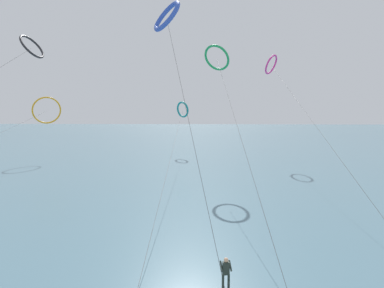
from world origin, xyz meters
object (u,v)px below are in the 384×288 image
object	(u,v)px
kite_magenta	(271,65)
surfer_ivory	(226,277)
kite_charcoal	(32,47)
kite_amber	(46,110)
kite_teal	(183,110)
kite_emerald	(217,58)
kite_cobalt	(167,17)

from	to	relation	value
kite_magenta	surfer_ivory	bearing A→B (deg)	19.07
surfer_ivory	kite_charcoal	xyz separation A→B (m)	(-23.66, 27.18, 16.26)
kite_amber	kite_teal	bearing A→B (deg)	163.72
kite_emerald	kite_amber	xyz separation A→B (m)	(-29.00, 11.92, -6.79)
kite_cobalt	kite_teal	bearing A→B (deg)	146.79
kite_emerald	kite_magenta	world-z (taller)	kite_magenta
kite_amber	kite_magenta	bearing A→B (deg)	148.39
kite_emerald	kite_teal	distance (m)	22.66
kite_amber	kite_magenta	xyz separation A→B (m)	(39.32, 4.01, 8.12)
kite_charcoal	kite_teal	xyz separation A→B (m)	(18.25, 21.69, -8.08)
kite_amber	kite_teal	world-z (taller)	kite_amber
kite_amber	kite_cobalt	bearing A→B (deg)	97.40
surfer_ivory	kite_charcoal	world-z (taller)	kite_charcoal
surfer_ivory	kite_amber	size ratio (longest dim) A/B	0.04
surfer_ivory	kite_charcoal	bearing A→B (deg)	-58.32
kite_charcoal	kite_teal	bearing A→B (deg)	-30.22
kite_charcoal	kite_magenta	xyz separation A→B (m)	(34.50, 16.78, -0.10)
kite_cobalt	kite_magenta	world-z (taller)	kite_cobalt
kite_charcoal	kite_cobalt	world-z (taller)	kite_cobalt
surfer_ivory	kite_teal	distance (m)	49.85
surfer_ivory	kite_amber	distance (m)	49.72
kite_charcoal	kite_amber	distance (m)	15.94
kite_emerald	kite_charcoal	bearing A→B (deg)	38.42
kite_cobalt	kite_teal	distance (m)	34.04
surfer_ivory	kite_amber	world-z (taller)	kite_amber
kite_emerald	surfer_ivory	bearing A→B (deg)	125.32
kite_cobalt	kite_emerald	distance (m)	13.28
kite_magenta	kite_teal	xyz separation A→B (m)	(-16.25, 4.91, -7.98)
surfer_ivory	kite_charcoal	size ratio (longest dim) A/B	0.05
kite_emerald	kite_cobalt	bearing A→B (deg)	103.46
kite_charcoal	kite_amber	bearing A→B (deg)	30.53
kite_magenta	kite_teal	distance (m)	18.76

